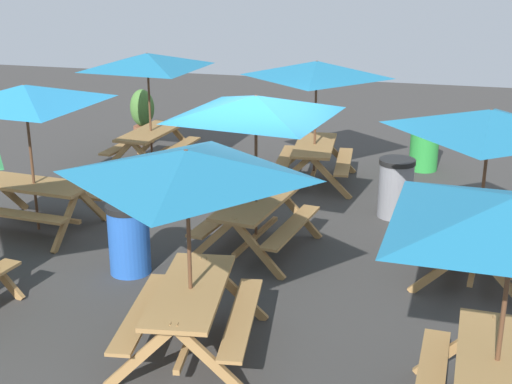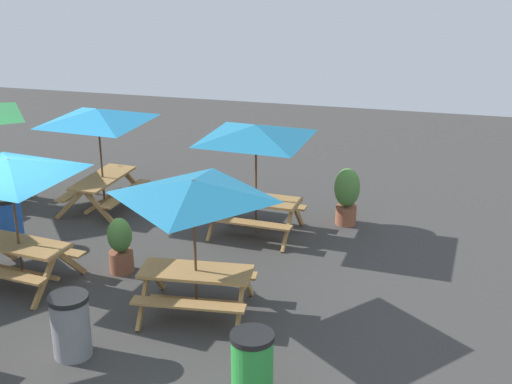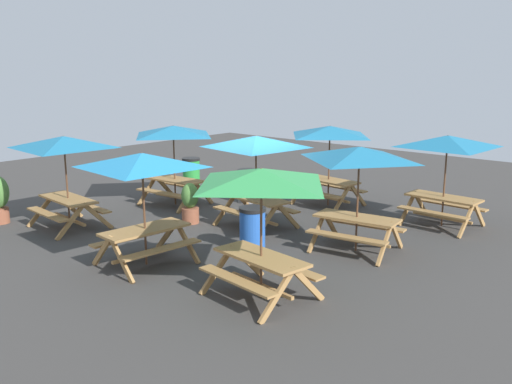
{
  "view_description": "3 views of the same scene",
  "coord_description": "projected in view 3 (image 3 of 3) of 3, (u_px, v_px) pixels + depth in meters",
  "views": [
    {
      "loc": [
        9.53,
        2.52,
        4.21
      ],
      "look_at": [
        0.22,
        0.02,
        0.9
      ],
      "focal_mm": 50.0,
      "sensor_mm": 36.0,
      "label": 1
    },
    {
      "loc": [
        -6.52,
        9.94,
        5.94
      ],
      "look_at": [
        -3.26,
        -3.08,
        0.9
      ],
      "focal_mm": 50.0,
      "sensor_mm": 36.0,
      "label": 2
    },
    {
      "loc": [
        9.25,
        -10.37,
        3.99
      ],
      "look_at": [
        0.22,
        0.02,
        0.9
      ],
      "focal_mm": 40.0,
      "sensor_mm": 36.0,
      "label": 3
    }
  ],
  "objects": [
    {
      "name": "trash_bin_blue",
      "position": [
        252.0,
        229.0,
        12.38
      ],
      "size": [
        0.59,
        0.59,
        0.98
      ],
      "color": "blue",
      "rests_on": "ground"
    },
    {
      "name": "trash_bin_green",
      "position": [
        191.0,
        172.0,
        18.86
      ],
      "size": [
        0.59,
        0.59,
        0.98
      ],
      "color": "green",
      "rests_on": "ground"
    },
    {
      "name": "trash_bin_gray",
      "position": [
        247.0,
        186.0,
        16.81
      ],
      "size": [
        0.59,
        0.59,
        0.98
      ],
      "color": "gray",
      "rests_on": "ground"
    },
    {
      "name": "picnic_table_7",
      "position": [
        261.0,
        186.0,
        9.57
      ],
      "size": [
        2.24,
        2.24,
        2.34
      ],
      "rotation": [
        0.0,
        0.0,
        -0.13
      ],
      "color": "#A87A44",
      "rests_on": "ground"
    },
    {
      "name": "picnic_table_5",
      "position": [
        359.0,
        161.0,
        12.07
      ],
      "size": [
        2.27,
        2.27,
        2.34
      ],
      "rotation": [
        0.0,
        0.0,
        0.14
      ],
      "color": "#A87A44",
      "rests_on": "ground"
    },
    {
      "name": "picnic_table_2",
      "position": [
        256.0,
        148.0,
        13.88
      ],
      "size": [
        2.8,
        2.8,
        2.34
      ],
      "rotation": [
        0.0,
        0.0,
        -0.14
      ],
      "color": "#A87A44",
      "rests_on": "ground"
    },
    {
      "name": "picnic_table_1",
      "position": [
        447.0,
        148.0,
        13.96
      ],
      "size": [
        2.83,
        2.83,
        2.34
      ],
      "rotation": [
        0.0,
        0.0,
        -0.04
      ],
      "color": "#A87A44",
      "rests_on": "ground"
    },
    {
      "name": "ground_plane",
      "position": [
        249.0,
        226.0,
        14.43
      ],
      "size": [
        28.53,
        28.53,
        0.0
      ],
      "primitive_type": "plane",
      "color": "#3D3A38",
      "rests_on": "ground"
    },
    {
      "name": "picnic_table_4",
      "position": [
        173.0,
        136.0,
        16.18
      ],
      "size": [
        2.17,
        2.17,
        2.34
      ],
      "rotation": [
        0.0,
        0.0,
        0.09
      ],
      "color": "#A87A44",
      "rests_on": "ground"
    },
    {
      "name": "picnic_table_3",
      "position": [
        330.0,
        137.0,
        16.09
      ],
      "size": [
        2.2,
        2.2,
        2.34
      ],
      "rotation": [
        0.0,
        0.0,
        -0.1
      ],
      "color": "#A87A44",
      "rests_on": "ground"
    },
    {
      "name": "picnic_table_0",
      "position": [
        64.0,
        149.0,
        13.81
      ],
      "size": [
        2.82,
        2.82,
        2.34
      ],
      "rotation": [
        0.0,
        0.0,
        -0.08
      ],
      "color": "#A87A44",
      "rests_on": "ground"
    },
    {
      "name": "potted_plant_1",
      "position": [
        190.0,
        203.0,
        14.56
      ],
      "size": [
        0.44,
        0.44,
        1.05
      ],
      "color": "#935138",
      "rests_on": "ground"
    },
    {
      "name": "picnic_table_6",
      "position": [
        142.0,
        168.0,
        11.21
      ],
      "size": [
        2.82,
        2.82,
        2.34
      ],
      "rotation": [
        0.0,
        0.0,
        1.49
      ],
      "color": "#A87A44",
      "rests_on": "ground"
    }
  ]
}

